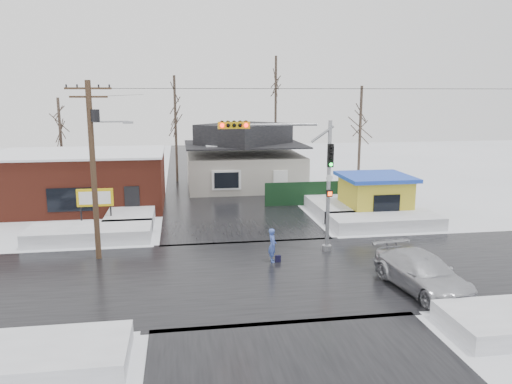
{
  "coord_description": "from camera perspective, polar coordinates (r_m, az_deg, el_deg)",
  "views": [
    {
      "loc": [
        -3.75,
        -21.98,
        8.38
      ],
      "look_at": [
        0.4,
        4.75,
        3.0
      ],
      "focal_mm": 35.0,
      "sensor_mm": 36.0,
      "label": 1
    }
  ],
  "objects": [
    {
      "name": "kiosk",
      "position": [
        35.29,
        13.43,
        -0.36
      ],
      "size": [
        4.6,
        4.6,
        2.88
      ],
      "color": "gold",
      "rests_on": "ground"
    },
    {
      "name": "marquee_sign",
      "position": [
        32.56,
        -17.91,
        -0.75
      ],
      "size": [
        2.2,
        0.21,
        2.55
      ],
      "color": "black",
      "rests_on": "ground"
    },
    {
      "name": "road_ns",
      "position": [
        23.82,
        0.82,
        -9.33
      ],
      "size": [
        10.0,
        120.0,
        0.02
      ],
      "primitive_type": "cube",
      "color": "black",
      "rests_on": "ground"
    },
    {
      "name": "traffic_signal",
      "position": [
        25.98,
        5.05,
        2.7
      ],
      "size": [
        6.05,
        0.68,
        7.0
      ],
      "color": "gray",
      "rests_on": "ground"
    },
    {
      "name": "house",
      "position": [
        44.72,
        -1.35,
        3.85
      ],
      "size": [
        10.4,
        8.4,
        5.76
      ],
      "color": "#B1ABA0",
      "rests_on": "ground"
    },
    {
      "name": "utility_pole",
      "position": [
        26.03,
        -18.02,
        3.49
      ],
      "size": [
        3.15,
        0.44,
        9.0
      ],
      "color": "#382619",
      "rests_on": "ground"
    },
    {
      "name": "pedestrian",
      "position": [
        25.19,
        1.89,
        -6.13
      ],
      "size": [
        0.45,
        0.65,
        1.72
      ],
      "primitive_type": "imported",
      "rotation": [
        0.0,
        0.0,
        1.51
      ],
      "color": "#435EBC",
      "rests_on": "ground"
    },
    {
      "name": "tree_far_left",
      "position": [
        47.98,
        -9.27,
        10.6
      ],
      "size": [
        3.0,
        3.0,
        10.0
      ],
      "color": "#332821",
      "rests_on": "ground"
    },
    {
      "name": "tree_far_mid",
      "position": [
        50.93,
        2.28,
        12.55
      ],
      "size": [
        3.0,
        3.0,
        12.0
      ],
      "color": "#332821",
      "rests_on": "ground"
    },
    {
      "name": "snowbank_nside_e",
      "position": [
        36.52,
        8.53,
        -1.5
      ],
      "size": [
        3.0,
        8.0,
        0.8
      ],
      "primitive_type": "cube",
      "color": "white",
      "rests_on": "ground"
    },
    {
      "name": "car",
      "position": [
        22.83,
        18.46,
        -8.78
      ],
      "size": [
        2.98,
        5.68,
        1.57
      ],
      "primitive_type": "imported",
      "rotation": [
        0.0,
        0.0,
        0.15
      ],
      "color": "silver",
      "rests_on": "ground"
    },
    {
      "name": "snowbank_ne",
      "position": [
        32.65,
        14.5,
        -3.26
      ],
      "size": [
        7.0,
        3.0,
        0.8
      ],
      "primitive_type": "cube",
      "color": "white",
      "rests_on": "ground"
    },
    {
      "name": "fence",
      "position": [
        38.15,
        6.95,
        -0.14
      ],
      "size": [
        8.0,
        0.12,
        1.8
      ],
      "primitive_type": "cube",
      "color": "black",
      "rests_on": "ground"
    },
    {
      "name": "snowbank_nside_w",
      "position": [
        35.06,
        -13.91,
        -2.24
      ],
      "size": [
        3.0,
        8.0,
        0.8
      ],
      "primitive_type": "cube",
      "color": "white",
      "rests_on": "ground"
    },
    {
      "name": "tree_far_west",
      "position": [
        47.15,
        -21.58,
        8.02
      ],
      "size": [
        3.0,
        3.0,
        8.0
      ],
      "color": "#332821",
      "rests_on": "ground"
    },
    {
      "name": "shopping_bag",
      "position": [
        25.33,
        2.52,
        -7.66
      ],
      "size": [
        0.28,
        0.12,
        0.35
      ],
      "primitive_type": "cube",
      "rotation": [
        0.0,
        0.0,
        0.01
      ],
      "color": "black",
      "rests_on": "ground"
    },
    {
      "name": "snowbank_nw",
      "position": [
        30.51,
        -18.45,
        -4.51
      ],
      "size": [
        7.0,
        3.0,
        0.8
      ],
      "primitive_type": "cube",
      "color": "white",
      "rests_on": "ground"
    },
    {
      "name": "snowbank_sw",
      "position": [
        17.79,
        -26.08,
        -16.81
      ],
      "size": [
        7.0,
        3.0,
        0.7
      ],
      "primitive_type": "cube",
      "color": "white",
      "rests_on": "ground"
    },
    {
      "name": "ground",
      "position": [
        23.82,
        0.82,
        -9.35
      ],
      "size": [
        120.0,
        120.0,
        0.0
      ],
      "primitive_type": "plane",
      "color": "white",
      "rests_on": "ground"
    },
    {
      "name": "road_ew",
      "position": [
        23.82,
        0.82,
        -9.33
      ],
      "size": [
        120.0,
        10.0,
        0.02
      ],
      "primitive_type": "cube",
      "color": "black",
      "rests_on": "ground"
    },
    {
      "name": "tree_far_right",
      "position": [
        44.85,
        11.91,
        9.45
      ],
      "size": [
        3.0,
        3.0,
        9.0
      ],
      "color": "#332821",
      "rests_on": "ground"
    },
    {
      "name": "brick_building",
      "position": [
        39.17,
        -19.36,
        1.35
      ],
      "size": [
        12.2,
        8.2,
        4.12
      ],
      "color": "maroon",
      "rests_on": "ground"
    }
  ]
}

